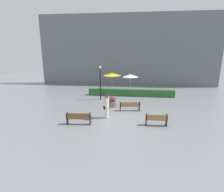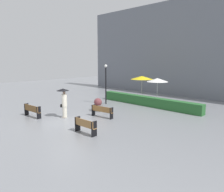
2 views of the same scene
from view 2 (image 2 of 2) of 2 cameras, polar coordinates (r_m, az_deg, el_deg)
The scene contains 11 objects.
ground_plane at distance 15.42m, azimuth -12.05°, elevation -6.70°, with size 60.00×60.00×0.00m, color gray.
bench_near_left at distance 17.35m, azimuth -20.10°, elevation -3.42°, with size 1.86×0.47×0.91m.
bench_mid_center at distance 16.26m, azimuth -2.67°, elevation -3.81°, with size 1.89×0.58×0.84m.
bench_near_right at distance 12.80m, azimuth -7.04°, elevation -7.53°, with size 1.60×0.42×0.88m.
pedestrian_with_umbrella at distance 16.35m, azimuth -12.40°, elevation -0.90°, with size 0.91×0.91×2.17m.
planter_pot at distance 18.27m, azimuth -3.68°, elevation -2.48°, with size 0.88×0.88×1.08m.
lamp_post at distance 20.89m, azimuth -1.62°, elevation 4.22°, with size 0.28×0.28×3.78m.
patio_umbrella_yellow at distance 23.85m, azimuth 7.79°, elevation 4.75°, with size 2.37×2.37×2.49m.
patio_umbrella_white at distance 21.72m, azimuth 11.75°, elevation 4.09°, with size 2.06×2.06×2.46m.
hedge_strip at distance 20.51m, azimuth 9.22°, elevation -1.37°, with size 10.41×0.70×0.85m, color #28602D.
building_facade at distance 27.09m, azimuth 17.75°, elevation 11.65°, with size 28.00×1.20×10.95m, color slate.
Camera 2 is at (12.48, -8.01, 4.25)m, focal length 35.17 mm.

